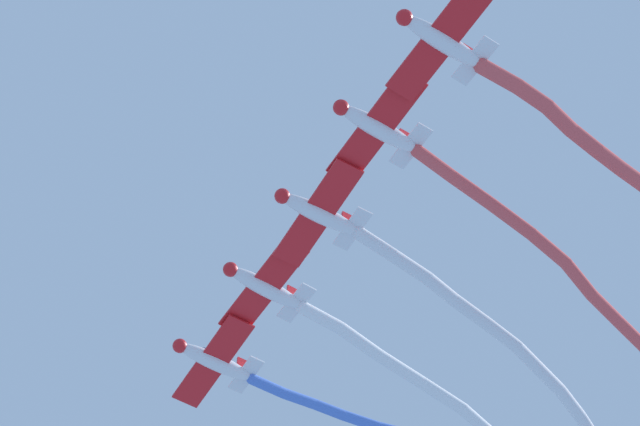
# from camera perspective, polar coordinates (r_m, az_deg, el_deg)

# --- Properties ---
(airplane_lead) EXTENTS (8.00, 6.16, 1.99)m
(airplane_lead) POSITION_cam_1_polar(r_m,az_deg,el_deg) (86.63, -4.57, -6.31)
(airplane_lead) COLOR white
(smoke_trail_lead) EXTENTS (13.69, 22.05, 4.07)m
(smoke_trail_lead) POSITION_cam_1_polar(r_m,az_deg,el_deg) (92.24, 4.30, -9.06)
(smoke_trail_lead) COLOR #4C75DB
(airplane_left_wing) EXTENTS (8.03, 6.16, 1.99)m
(airplane_left_wing) POSITION_cam_1_polar(r_m,az_deg,el_deg) (83.16, -2.40, -3.17)
(airplane_left_wing) COLOR white
(smoke_trail_left_wing) EXTENTS (5.31, 20.04, 2.15)m
(smoke_trail_left_wing) POSITION_cam_1_polar(r_m,az_deg,el_deg) (87.85, 4.34, -7.29)
(smoke_trail_left_wing) COLOR white
(airplane_right_wing) EXTENTS (7.97, 6.15, 1.99)m
(airplane_right_wing) POSITION_cam_1_polar(r_m,az_deg,el_deg) (79.60, -0.08, -0.00)
(airplane_right_wing) COLOR white
(smoke_trail_right_wing) EXTENTS (3.92, 24.29, 1.95)m
(smoke_trail_right_wing) POSITION_cam_1_polar(r_m,az_deg,el_deg) (85.45, 7.52, -5.34)
(smoke_trail_right_wing) COLOR white
(airplane_slot) EXTENTS (8.02, 6.16, 1.99)m
(airplane_slot) POSITION_cam_1_polar(r_m,az_deg,el_deg) (76.96, 2.43, 3.67)
(airplane_slot) COLOR white
(smoke_trail_slot) EXTENTS (4.03, 27.03, 2.08)m
(smoke_trail_slot) POSITION_cam_1_polar(r_m,az_deg,el_deg) (83.38, 10.68, -2.84)
(smoke_trail_slot) COLOR #DB4C4C
(airplane_trail) EXTENTS (8.03, 6.16, 1.99)m
(airplane_trail) POSITION_cam_1_polar(r_m,az_deg,el_deg) (74.28, 5.16, 7.37)
(airplane_trail) COLOR white
(smoke_trail_trail) EXTENTS (4.31, 21.12, 3.29)m
(smoke_trail_trail) POSITION_cam_1_polar(r_m,az_deg,el_deg) (80.48, 12.10, 2.29)
(smoke_trail_trail) COLOR #DB4C4C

